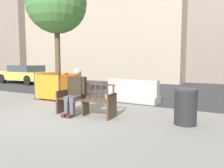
{
  "coord_description": "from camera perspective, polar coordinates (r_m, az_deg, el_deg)",
  "views": [
    {
      "loc": [
        4.23,
        -4.24,
        1.48
      ],
      "look_at": [
        0.62,
        2.12,
        0.75
      ],
      "focal_mm": 35.0,
      "sensor_mm": 36.0,
      "label": 1
    }
  ],
  "objects": [
    {
      "name": "street_asphalt",
      "position": [
        13.69,
        11.42,
        -0.6
      ],
      "size": [
        120.0,
        12.0,
        0.01
      ],
      "primitive_type": "cube",
      "color": "#333335",
      "rests_on": "ground"
    },
    {
      "name": "jersey_barrier_centre",
      "position": [
        8.25,
        5.38,
        -2.26
      ],
      "size": [
        2.02,
        0.74,
        0.84
      ],
      "color": "#ADA89E",
      "rests_on": "ground"
    },
    {
      "name": "street_tree",
      "position": [
        9.33,
        -14.32,
        19.77
      ],
      "size": [
        2.38,
        2.38,
        4.99
      ],
      "color": "brown",
      "rests_on": "ground"
    },
    {
      "name": "ground_plane",
      "position": [
        6.17,
        -15.04,
        -8.38
      ],
      "size": [
        200.0,
        200.0,
        0.0
      ],
      "primitive_type": "plane",
      "color": "gray"
    },
    {
      "name": "seated_person",
      "position": [
        6.25,
        -9.48,
        -1.64
      ],
      "size": [
        0.59,
        0.74,
        1.31
      ],
      "color": "#2D2319",
      "rests_on": "ground"
    },
    {
      "name": "car_taxi_near",
      "position": [
        16.67,
        -21.72,
        2.43
      ],
      "size": [
        4.5,
        1.97,
        1.26
      ],
      "color": "#DBC64C",
      "rests_on": "ground"
    },
    {
      "name": "trash_bin",
      "position": [
        5.49,
        18.67,
        -5.57
      ],
      "size": [
        0.55,
        0.55,
        0.87
      ],
      "color": "#232326",
      "rests_on": "ground"
    },
    {
      "name": "construction_fence",
      "position": [
        9.09,
        -13.82,
        -0.34
      ],
      "size": [
        1.33,
        1.33,
        1.1
      ],
      "color": "#2D2D33",
      "rests_on": "ground"
    },
    {
      "name": "street_bench",
      "position": [
        6.17,
        -6.8,
        -4.45
      ],
      "size": [
        1.72,
        0.62,
        0.88
      ],
      "color": "#473323",
      "rests_on": "ground"
    }
  ]
}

